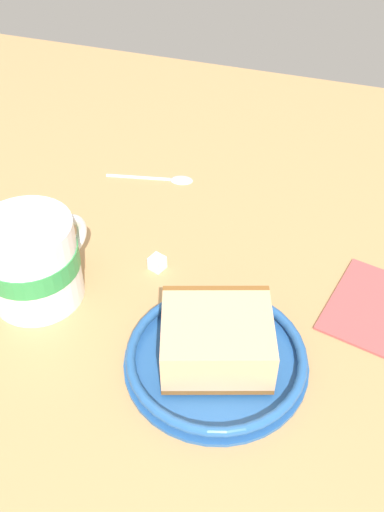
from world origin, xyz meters
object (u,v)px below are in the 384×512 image
object	(u,v)px
small_plate	(216,357)
teaspoon	(168,177)
sugar_cube	(157,263)
cake_slice	(217,339)
folded_napkin	(378,307)
tea_mug	(32,259)

from	to	relation	value
small_plate	teaspoon	distance (cm)	30.59
sugar_cube	cake_slice	bearing A→B (deg)	133.88
folded_napkin	sugar_cube	distance (cm)	23.85
teaspoon	sugar_cube	bearing A→B (deg)	106.06
tea_mug	teaspoon	xyz separation A→B (cm)	(-5.73, -23.92, -4.58)
cake_slice	folded_napkin	world-z (taller)	cake_slice
small_plate	tea_mug	size ratio (longest dim) A/B	1.46
tea_mug	teaspoon	world-z (taller)	tea_mug
cake_slice	sugar_cube	distance (cm)	14.40
sugar_cube	teaspoon	bearing A→B (deg)	-73.94
cake_slice	tea_mug	xyz separation A→B (cm)	(20.28, -2.69, 1.66)
small_plate	sugar_cube	distance (cm)	14.42
teaspoon	folded_napkin	size ratio (longest dim) A/B	0.99
small_plate	tea_mug	distance (cm)	20.97
folded_napkin	small_plate	bearing A→B (deg)	40.39
small_plate	teaspoon	world-z (taller)	small_plate
folded_napkin	cake_slice	bearing A→B (deg)	39.61
cake_slice	folded_napkin	distance (cm)	18.38
cake_slice	folded_napkin	xyz separation A→B (cm)	(-13.98, -11.57, -2.97)
tea_mug	teaspoon	bearing A→B (deg)	-103.48
small_plate	folded_napkin	world-z (taller)	small_plate
cake_slice	teaspoon	size ratio (longest dim) A/B	1.05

